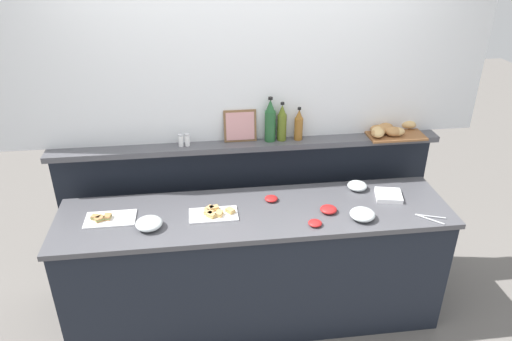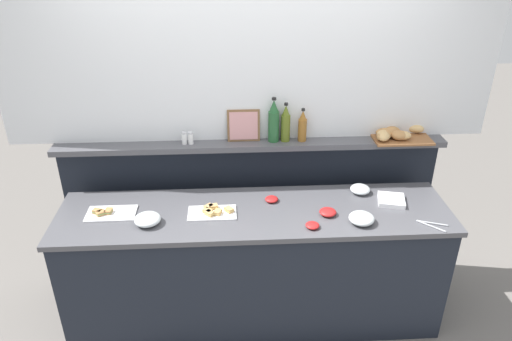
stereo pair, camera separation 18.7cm
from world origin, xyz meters
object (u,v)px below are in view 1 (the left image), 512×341
object	(u,v)px
napkin_stack	(389,195)
salt_shaker	(181,140)
glass_bowl_medium	(357,186)
olive_oil_bottle	(282,123)
condiment_bowl_teal	(315,223)
pepper_shaker	(187,140)
sandwich_platter_side	(108,219)
condiment_bowl_red	(271,199)
serving_tongs	(429,218)
wine_bottle_green	(270,121)
condiment_bowl_cream	(329,209)
glass_bowl_large	(149,224)
bread_basket	(390,130)
framed_picture	(240,126)
glass_bowl_small	(362,215)
vinegar_bottle_amber	(299,125)
sandwich_platter_rear	(214,213)

from	to	relation	value
napkin_stack	salt_shaker	size ratio (longest dim) A/B	1.95
napkin_stack	salt_shaker	xyz separation A→B (m)	(-1.37, 0.35, 0.33)
glass_bowl_medium	olive_oil_bottle	size ratio (longest dim) A/B	0.49
condiment_bowl_teal	pepper_shaker	xyz separation A→B (m)	(-0.76, 0.62, 0.33)
sandwich_platter_side	napkin_stack	distance (m)	1.84
salt_shaker	condiment_bowl_red	bearing A→B (deg)	-26.97
napkin_stack	salt_shaker	distance (m)	1.46
serving_tongs	wine_bottle_green	bearing A→B (deg)	144.78
condiment_bowl_cream	olive_oil_bottle	xyz separation A→B (m)	(-0.23, 0.50, 0.41)
glass_bowl_medium	wine_bottle_green	size ratio (longest dim) A/B	0.43
glass_bowl_large	salt_shaker	xyz separation A→B (m)	(0.21, 0.52, 0.31)
glass_bowl_medium	salt_shaker	bearing A→B (deg)	169.68
condiment_bowl_cream	bread_basket	world-z (taller)	bread_basket
pepper_shaker	serving_tongs	bearing A→B (deg)	-23.03
glass_bowl_medium	framed_picture	world-z (taller)	framed_picture
sandwich_platter_side	condiment_bowl_red	distance (m)	1.05
condiment_bowl_teal	condiment_bowl_red	distance (m)	0.39
glass_bowl_small	vinegar_bottle_amber	distance (m)	0.76
condiment_bowl_teal	napkin_stack	size ratio (longest dim) A/B	0.50
serving_tongs	framed_picture	xyz separation A→B (m)	(-1.13, 0.67, 0.41)
wine_bottle_green	glass_bowl_large	bearing A→B (deg)	-146.98
sandwich_platter_rear	glass_bowl_large	size ratio (longest dim) A/B	1.88
glass_bowl_large	vinegar_bottle_amber	distance (m)	1.21
vinegar_bottle_amber	olive_oil_bottle	bearing A→B (deg)	177.14
condiment_bowl_teal	salt_shaker	distance (m)	1.06
olive_oil_bottle	sandwich_platter_side	bearing A→B (deg)	-160.43
glass_bowl_medium	glass_bowl_small	size ratio (longest dim) A/B	0.86
serving_tongs	napkin_stack	xyz separation A→B (m)	(-0.16, 0.28, 0.01)
wine_bottle_green	bread_basket	xyz separation A→B (m)	(0.86, -0.02, -0.10)
condiment_bowl_red	condiment_bowl_cream	size ratio (longest dim) A/B	0.81
sandwich_platter_side	glass_bowl_medium	size ratio (longest dim) A/B	2.29
vinegar_bottle_amber	condiment_bowl_cream	bearing A→B (deg)	-77.43
condiment_bowl_red	wine_bottle_green	distance (m)	0.53
framed_picture	olive_oil_bottle	bearing A→B (deg)	-4.11
condiment_bowl_cream	serving_tongs	world-z (taller)	condiment_bowl_cream
glass_bowl_small	serving_tongs	distance (m)	0.43
glass_bowl_medium	napkin_stack	xyz separation A→B (m)	(0.18, -0.13, -0.01)
bread_basket	glass_bowl_large	bearing A→B (deg)	-162.97
condiment_bowl_red	wine_bottle_green	world-z (taller)	wine_bottle_green
glass_bowl_large	salt_shaker	world-z (taller)	salt_shaker
wine_bottle_green	framed_picture	xyz separation A→B (m)	(-0.21, 0.02, -0.03)
condiment_bowl_cream	sandwich_platter_side	bearing A→B (deg)	176.58
glass_bowl_large	napkin_stack	size ratio (longest dim) A/B	0.97
condiment_bowl_red	framed_picture	xyz separation A→B (m)	(-0.17, 0.33, 0.40)
wine_bottle_green	salt_shaker	world-z (taller)	wine_bottle_green
condiment_bowl_red	framed_picture	distance (m)	0.55
sandwich_platter_rear	condiment_bowl_cream	distance (m)	0.73
framed_picture	glass_bowl_small	bearing A→B (deg)	-41.38
glass_bowl_large	glass_bowl_small	bearing A→B (deg)	-2.78
sandwich_platter_side	glass_bowl_small	world-z (taller)	glass_bowl_small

